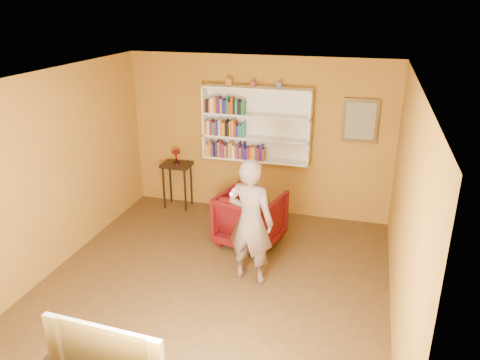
# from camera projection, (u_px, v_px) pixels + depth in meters

# --- Properties ---
(room_shell) EXTENTS (5.30, 5.80, 2.88)m
(room_shell) POSITION_uv_depth(u_px,v_px,m) (210.00, 217.00, 5.78)
(room_shell) COLOR #473016
(room_shell) RESTS_ON ground
(bookshelf) EXTENTS (1.80, 0.29, 1.23)m
(bookshelf) POSITION_uv_depth(u_px,v_px,m) (257.00, 124.00, 7.74)
(bookshelf) COLOR white
(bookshelf) RESTS_ON room_shell
(books_row_lower) EXTENTS (1.03, 0.19, 0.27)m
(books_row_lower) POSITION_uv_depth(u_px,v_px,m) (235.00, 151.00, 7.90)
(books_row_lower) COLOR orange
(books_row_lower) RESTS_ON bookshelf
(books_row_middle) EXTENTS (0.67, 0.19, 0.27)m
(books_row_middle) POSITION_uv_depth(u_px,v_px,m) (225.00, 128.00, 7.80)
(books_row_middle) COLOR #B76924
(books_row_middle) RESTS_ON bookshelf
(books_row_upper) EXTENTS (0.68, 0.18, 0.27)m
(books_row_upper) POSITION_uv_depth(u_px,v_px,m) (225.00, 106.00, 7.66)
(books_row_upper) COLOR #A1451D
(books_row_upper) RESTS_ON bookshelf
(ornament_left) EXTENTS (0.09, 0.09, 0.12)m
(ornament_left) POSITION_uv_depth(u_px,v_px,m) (229.00, 82.00, 7.55)
(ornament_left) COLOR #A16D2E
(ornament_left) RESTS_ON bookshelf
(ornament_centre) EXTENTS (0.07, 0.07, 0.10)m
(ornament_centre) POSITION_uv_depth(u_px,v_px,m) (253.00, 84.00, 7.46)
(ornament_centre) COLOR #993338
(ornament_centre) RESTS_ON bookshelf
(ornament_right) EXTENTS (0.07, 0.07, 0.10)m
(ornament_right) POSITION_uv_depth(u_px,v_px,m) (279.00, 85.00, 7.35)
(ornament_right) COLOR slate
(ornament_right) RESTS_ON bookshelf
(framed_painting) EXTENTS (0.55, 0.05, 0.70)m
(framed_painting) POSITION_uv_depth(u_px,v_px,m) (360.00, 121.00, 7.31)
(framed_painting) COLOR #553C18
(framed_painting) RESTS_ON room_shell
(console_table) EXTENTS (0.51, 0.39, 0.83)m
(console_table) POSITION_uv_depth(u_px,v_px,m) (177.00, 171.00, 8.28)
(console_table) COLOR black
(console_table) RESTS_ON ground
(ruby_lustre) EXTENTS (0.17, 0.17, 0.26)m
(ruby_lustre) POSITION_uv_depth(u_px,v_px,m) (176.00, 153.00, 8.16)
(ruby_lustre) COLOR maroon
(ruby_lustre) RESTS_ON console_table
(armchair) EXTENTS (1.07, 1.09, 0.83)m
(armchair) POSITION_uv_depth(u_px,v_px,m) (251.00, 218.00, 7.12)
(armchair) COLOR #43040A
(armchair) RESTS_ON ground
(person) EXTENTS (0.69, 0.51, 1.71)m
(person) POSITION_uv_depth(u_px,v_px,m) (251.00, 221.00, 6.01)
(person) COLOR #6B574E
(person) RESTS_ON ground
(game_remote) EXTENTS (0.04, 0.15, 0.04)m
(game_remote) POSITION_uv_depth(u_px,v_px,m) (233.00, 192.00, 5.48)
(game_remote) COLOR silver
(game_remote) RESTS_ON person
(television) EXTENTS (1.07, 0.19, 0.62)m
(television) POSITION_uv_depth(u_px,v_px,m) (112.00, 349.00, 3.85)
(television) COLOR black
(television) RESTS_ON tv_cabinet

